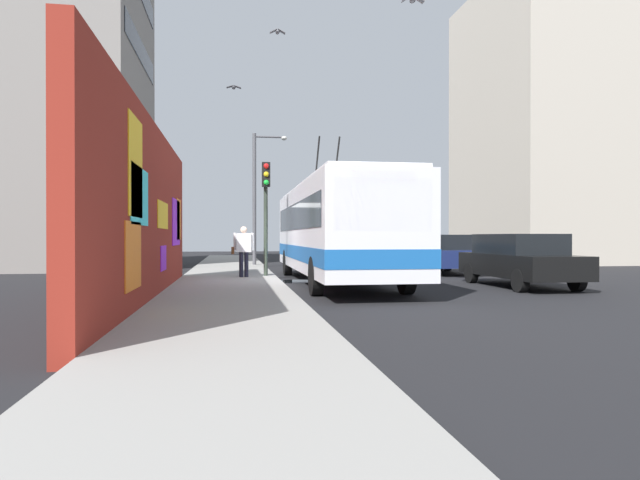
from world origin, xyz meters
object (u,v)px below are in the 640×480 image
city_bus (335,228)px  traffic_light (266,199)px  pedestrian_midblock (244,247)px  parked_car_silver (399,250)px  parked_car_navy (442,253)px  parked_car_black (519,259)px  street_lamp (258,189)px

city_bus → traffic_light: size_ratio=2.99×
pedestrian_midblock → parked_car_silver: bearing=-42.4°
parked_car_navy → parked_car_silver: size_ratio=1.07×
parked_car_black → parked_car_navy: bearing=0.0°
parked_car_navy → traffic_light: (-2.49, 7.35, 1.97)m
pedestrian_midblock → traffic_light: size_ratio=0.43×
parked_car_silver → city_bus: bearing=152.5°
parked_car_black → parked_car_navy: (6.17, 0.00, -0.00)m
traffic_light → street_lamp: street_lamp is taller
parked_car_black → parked_car_silver: size_ratio=1.12×
pedestrian_midblock → street_lamp: size_ratio=0.27×
city_bus → street_lamp: size_ratio=1.85×
parked_car_silver → street_lamp: bearing=94.5°
parked_car_silver → traffic_light: bearing=139.0°
parked_car_navy → street_lamp: 9.53m
city_bus → traffic_light: 2.83m
parked_car_navy → pedestrian_midblock: bearing=109.7°
parked_car_black → traffic_light: size_ratio=1.20×
pedestrian_midblock → city_bus: bearing=-110.6°
parked_car_navy → pedestrian_midblock: pedestrian_midblock is taller
traffic_light → street_lamp: (7.90, -0.09, 1.00)m
pedestrian_midblock → street_lamp: street_lamp is taller
parked_car_black → parked_car_navy: same height
traffic_light → parked_car_black: bearing=-116.6°
parked_car_black → street_lamp: street_lamp is taller
city_bus → parked_car_silver: (9.98, -5.20, -0.93)m
parked_car_silver → parked_car_navy: bearing=-180.0°
parked_car_black → street_lamp: (11.58, 7.26, 2.97)m
parked_car_navy → traffic_light: 8.01m
parked_car_silver → street_lamp: 7.87m
parked_car_silver → street_lamp: size_ratio=0.66×
parked_car_silver → street_lamp: street_lamp is taller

